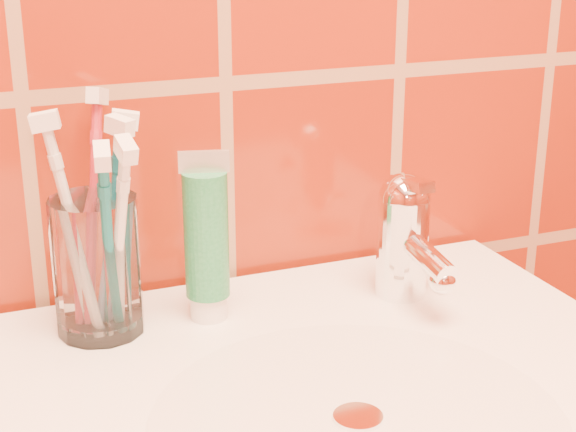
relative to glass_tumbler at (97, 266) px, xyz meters
name	(u,v)px	position (x,y,z in m)	size (l,w,h in m)	color
glass_tumbler	(97,266)	(0.00, 0.00, 0.00)	(0.07, 0.07, 0.12)	white
toothpaste_tube	(206,242)	(0.09, -0.01, 0.01)	(0.04, 0.04, 0.15)	white
faucet	(405,232)	(0.28, -0.03, 0.00)	(0.05, 0.11, 0.12)	white
toothbrush_0	(94,211)	(0.01, 0.03, 0.04)	(0.05, 0.07, 0.21)	#B02535
toothbrush_1	(114,228)	(0.02, 0.00, 0.03)	(0.04, 0.05, 0.20)	#0D5B70
toothbrush_2	(108,246)	(0.01, -0.03, 0.03)	(0.03, 0.09, 0.19)	#0D676F
toothbrush_3	(113,223)	(0.02, 0.01, 0.03)	(0.05, 0.03, 0.20)	#6990BC
toothbrush_4	(74,230)	(-0.02, -0.01, 0.04)	(0.05, 0.03, 0.20)	silver
toothbrush_5	(119,242)	(0.01, -0.03, 0.03)	(0.03, 0.09, 0.19)	white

